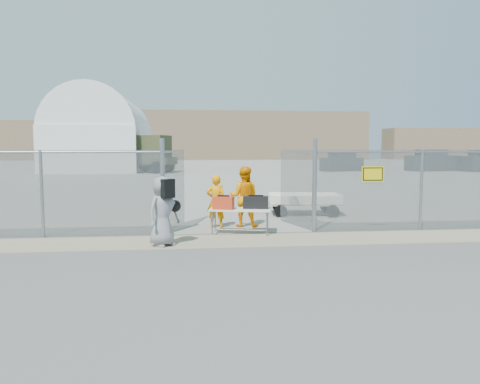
{
  "coord_description": "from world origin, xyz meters",
  "views": [
    {
      "loc": [
        -1.34,
        -10.13,
        2.26
      ],
      "look_at": [
        0.0,
        2.0,
        1.1
      ],
      "focal_mm": 35.0,
      "sensor_mm": 36.0,
      "label": 1
    }
  ],
  "objects": [
    {
      "name": "tarmac_inside",
      "position": [
        0.0,
        42.0,
        0.01
      ],
      "size": [
        160.0,
        80.0,
        0.01
      ],
      "primitive_type": "cube",
      "color": "gray",
      "rests_on": "ground"
    },
    {
      "name": "distant_hills",
      "position": [
        5.0,
        78.0,
        4.5
      ],
      "size": [
        140.0,
        6.0,
        9.0
      ],
      "primitive_type": null,
      "color": "#7F684F",
      "rests_on": "ground"
    },
    {
      "name": "security_worker_left",
      "position": [
        -0.57,
        2.95,
        0.75
      ],
      "size": [
        0.61,
        0.47,
        1.5
      ],
      "primitive_type": "imported",
      "rotation": [
        0.0,
        0.0,
        2.93
      ],
      "color": "#FF9500",
      "rests_on": "ground"
    },
    {
      "name": "orange_bag",
      "position": [
        -0.45,
        1.86,
        0.84
      ],
      "size": [
        0.59,
        0.48,
        0.32
      ],
      "primitive_type": "cube",
      "rotation": [
        0.0,
        0.0,
        -0.28
      ],
      "color": "red",
      "rests_on": "folding_table"
    },
    {
      "name": "chain_link_fence",
      "position": [
        0.0,
        2.0,
        1.1
      ],
      "size": [
        40.0,
        0.2,
        2.2
      ],
      "primitive_type": null,
      "color": "gray",
      "rests_on": "ground"
    },
    {
      "name": "utility_trailer",
      "position": [
        2.54,
        5.2,
        0.37
      ],
      "size": [
        3.27,
        1.98,
        0.75
      ],
      "primitive_type": null,
      "rotation": [
        0.0,
        0.0,
        -0.13
      ],
      "color": "silver",
      "rests_on": "ground"
    },
    {
      "name": "visitor",
      "position": [
        -1.93,
        0.61,
        0.81
      ],
      "size": [
        0.93,
        0.9,
        1.61
      ],
      "primitive_type": "imported",
      "rotation": [
        0.0,
        0.0,
        0.7
      ],
      "color": "gray",
      "rests_on": "ground"
    },
    {
      "name": "military_truck",
      "position": [
        -6.05,
        33.16,
        1.67
      ],
      "size": [
        7.48,
        4.9,
        3.35
      ],
      "primitive_type": null,
      "rotation": [
        0.0,
        0.0,
        -0.36
      ],
      "color": "#3B4024",
      "rests_on": "ground"
    },
    {
      "name": "parked_vehicle_near",
      "position": [
        13.25,
        33.29,
        0.88
      ],
      "size": [
        4.22,
        2.85,
        1.75
      ],
      "primitive_type": null,
      "rotation": [
        0.0,
        0.0,
        0.31
      ],
      "color": "#353735",
      "rests_on": "ground"
    },
    {
      "name": "security_worker_right",
      "position": [
        0.23,
        3.04,
        0.86
      ],
      "size": [
        0.97,
        0.84,
        1.73
      ],
      "primitive_type": "imported",
      "rotation": [
        0.0,
        0.0,
        2.9
      ],
      "color": "#FF9500",
      "rests_on": "ground"
    },
    {
      "name": "quonset_hangar",
      "position": [
        -10.0,
        40.0,
        4.0
      ],
      "size": [
        9.0,
        18.0,
        8.0
      ],
      "primitive_type": null,
      "color": "white",
      "rests_on": "ground"
    },
    {
      "name": "ground",
      "position": [
        0.0,
        0.0,
        0.0
      ],
      "size": [
        160.0,
        160.0,
        0.0
      ],
      "primitive_type": "plane",
      "color": "#404040"
    },
    {
      "name": "black_duffel",
      "position": [
        0.41,
        1.93,
        0.83
      ],
      "size": [
        0.71,
        0.5,
        0.31
      ],
      "primitive_type": "cube",
      "rotation": [
        0.0,
        0.0,
        -0.19
      ],
      "color": "black",
      "rests_on": "folding_table"
    },
    {
      "name": "folding_table",
      "position": [
        -0.0,
        1.91,
        0.34
      ],
      "size": [
        1.69,
        0.98,
        0.67
      ],
      "primitive_type": null,
      "rotation": [
        0.0,
        0.0,
        -0.21
      ],
      "color": "silver",
      "rests_on": "ground"
    },
    {
      "name": "dirt_strip",
      "position": [
        0.0,
        1.0,
        0.01
      ],
      "size": [
        44.0,
        1.6,
        0.01
      ],
      "primitive_type": "cube",
      "color": "gray",
      "rests_on": "ground"
    },
    {
      "name": "parked_vehicle_mid",
      "position": [
        21.98,
        32.81,
        1.01
      ],
      "size": [
        4.59,
        2.33,
        2.02
      ],
      "primitive_type": null,
      "rotation": [
        0.0,
        0.0,
        0.07
      ],
      "color": "#353735",
      "rests_on": "ground"
    }
  ]
}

